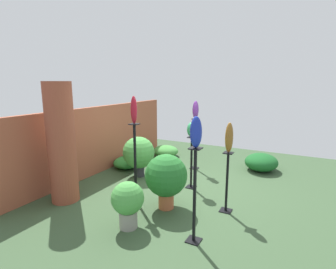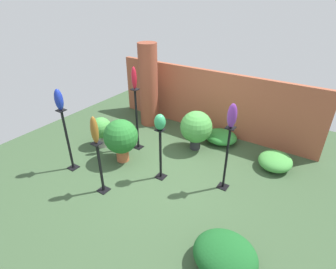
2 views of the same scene
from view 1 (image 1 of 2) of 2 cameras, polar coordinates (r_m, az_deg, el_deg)
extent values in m
plane|color=#385133|center=(5.80, 2.35, -11.38)|extent=(8.00, 8.00, 0.00)
cube|color=#9E5138|center=(6.76, -14.88, -1.08)|extent=(5.60, 0.12, 1.65)
cylinder|color=brown|center=(5.23, -22.19, -1.78)|extent=(0.51, 0.51, 2.26)
cube|color=black|center=(5.80, 5.02, -11.31)|extent=(0.20, 0.20, 0.01)
cube|color=black|center=(5.61, 5.12, -6.12)|extent=(0.04, 0.04, 1.12)
cube|color=black|center=(5.47, 5.22, -0.60)|extent=(0.16, 0.16, 0.02)
cube|color=black|center=(6.99, 5.76, -7.30)|extent=(0.20, 0.20, 0.01)
cube|color=black|center=(6.81, 5.86, -2.07)|extent=(0.04, 0.04, 1.33)
cube|color=black|center=(6.69, 5.98, 3.40)|extent=(0.16, 0.16, 0.02)
cube|color=black|center=(5.19, -6.93, -14.22)|extent=(0.20, 0.20, 0.01)
cube|color=black|center=(4.91, -7.14, -6.35)|extent=(0.04, 0.04, 1.51)
cube|color=black|center=(4.74, -7.36, 2.27)|extent=(0.16, 0.16, 0.02)
cube|color=black|center=(4.93, 12.44, -15.86)|extent=(0.20, 0.20, 0.01)
cube|color=black|center=(4.71, 12.72, -10.13)|extent=(0.04, 0.04, 1.07)
cube|color=black|center=(4.55, 13.01, -3.92)|extent=(0.16, 0.16, 0.02)
cube|color=black|center=(4.07, 5.60, -21.95)|extent=(0.20, 0.20, 0.01)
cube|color=black|center=(3.74, 5.81, -13.19)|extent=(0.04, 0.04, 1.38)
cube|color=black|center=(3.51, 6.03, -3.01)|extent=(0.16, 0.16, 0.02)
ellipsoid|color=#2D9356|center=(5.44, 5.25, 1.09)|extent=(0.22, 0.21, 0.31)
ellipsoid|color=#6B2D8C|center=(6.66, 6.02, 5.37)|extent=(0.17, 0.16, 0.45)
ellipsoid|color=maroon|center=(4.71, -7.44, 5.34)|extent=(0.12, 0.11, 0.50)
ellipsoid|color=brown|center=(4.49, 13.16, -0.66)|extent=(0.13, 0.13, 0.51)
ellipsoid|color=#192D9E|center=(3.47, 6.11, 0.52)|extent=(0.16, 0.16, 0.43)
cylinder|color=#B25B38|center=(4.87, -0.41, -14.08)|extent=(0.28, 0.28, 0.30)
sphere|color=#236B28|center=(4.69, -0.42, -8.88)|extent=(0.76, 0.76, 0.76)
cylinder|color=gray|center=(4.34, -8.64, -17.77)|extent=(0.28, 0.28, 0.27)
sphere|color=#479942|center=(4.18, -8.79, -13.51)|extent=(0.51, 0.51, 0.51)
cylinder|color=#2D2D33|center=(6.43, -6.32, -7.83)|extent=(0.25, 0.25, 0.27)
sphere|color=#479942|center=(6.29, -6.41, -3.91)|extent=(0.76, 0.76, 0.76)
ellipsoid|color=#479942|center=(8.04, -0.51, -3.59)|extent=(0.71, 0.78, 0.33)
ellipsoid|color=#195923|center=(7.18, 19.63, -5.68)|extent=(0.90, 0.82, 0.43)
ellipsoid|color=#338C38|center=(7.08, -8.73, -5.94)|extent=(0.82, 0.72, 0.30)
camera|label=2|loc=(7.70, 40.95, 17.57)|focal=28.00mm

